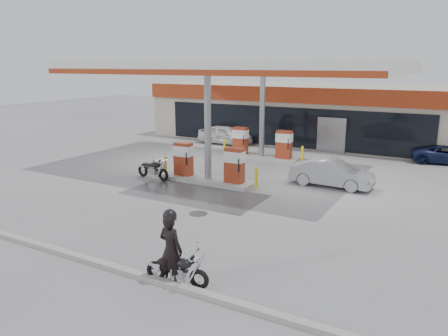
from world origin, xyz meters
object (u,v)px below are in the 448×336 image
(pump_island_near, at_px, (208,168))
(sedan_white, at_px, (225,135))
(main_motorcycle, at_px, (178,270))
(pump_island_far, at_px, (262,147))
(attendant, at_px, (246,141))
(parked_car_left, at_px, (240,129))
(biker_main, at_px, (171,249))
(parked_motorcycle, at_px, (153,170))
(parked_car_right, at_px, (447,155))
(hatchback_silver, at_px, (332,173))

(pump_island_near, height_order, sedan_white, pump_island_near)
(main_motorcycle, bearing_deg, pump_island_far, 99.04)
(main_motorcycle, xyz_separation_m, attendant, (-6.00, 15.79, 0.40))
(attendant, xyz_separation_m, parked_car_left, (-2.99, 5.00, -0.13))
(sedan_white, distance_m, attendant, 3.50)
(biker_main, distance_m, parked_car_left, 22.61)
(biker_main, xyz_separation_m, attendant, (-5.82, 15.82, -0.14))
(main_motorcycle, height_order, attendant, attendant)
(parked_motorcycle, bearing_deg, main_motorcycle, -40.10)
(parked_car_right, bearing_deg, pump_island_far, 103.16)
(sedan_white, bearing_deg, main_motorcycle, -153.94)
(sedan_white, xyz_separation_m, hatchback_silver, (9.49, -7.00, -0.05))
(biker_main, distance_m, attendant, 16.86)
(parked_car_right, bearing_deg, pump_island_near, 126.75)
(hatchback_silver, relative_size, parked_car_left, 0.81)
(biker_main, xyz_separation_m, parked_car_right, (5.25, 18.82, -0.43))
(biker_main, bearing_deg, attendant, -65.62)
(parked_car_right, bearing_deg, hatchback_silver, 141.61)
(attendant, xyz_separation_m, parked_car_right, (11.06, 3.00, -0.29))
(attendant, height_order, hatchback_silver, attendant)
(parked_motorcycle, bearing_deg, attendant, 90.06)
(pump_island_near, bearing_deg, parked_car_right, 46.31)
(hatchback_silver, xyz_separation_m, parked_car_right, (4.29, 7.80, -0.10))
(hatchback_silver, bearing_deg, pump_island_near, 114.48)
(pump_island_near, distance_m, parked_car_left, 12.82)
(biker_main, height_order, attendant, biker_main)
(pump_island_near, relative_size, pump_island_far, 1.00)
(biker_main, xyz_separation_m, parked_car_left, (-8.81, 20.82, -0.27))
(hatchback_silver, bearing_deg, sedan_white, 55.37)
(attendant, distance_m, parked_car_left, 5.83)
(biker_main, relative_size, attendant, 1.17)
(parked_motorcycle, distance_m, attendant, 7.89)
(main_motorcycle, relative_size, parked_motorcycle, 0.85)
(main_motorcycle, xyz_separation_m, parked_motorcycle, (-7.12, 7.99, 0.07))
(hatchback_silver, bearing_deg, pump_island_far, 55.93)
(pump_island_near, distance_m, attendant, 7.16)
(hatchback_silver, bearing_deg, biker_main, 176.85)
(parked_motorcycle, bearing_deg, pump_island_near, 25.21)
(pump_island_near, distance_m, parked_motorcycle, 2.75)
(pump_island_far, relative_size, attendant, 3.22)
(hatchback_silver, bearing_deg, parked_car_right, -27.06)
(biker_main, height_order, parked_car_left, biker_main)
(pump_island_near, bearing_deg, hatchback_silver, 22.70)
(main_motorcycle, height_order, parked_car_left, parked_car_left)
(biker_main, xyz_separation_m, sedan_white, (-8.54, 18.02, -0.28))
(main_motorcycle, relative_size, parked_car_left, 0.38)
(parked_car_left, bearing_deg, parked_motorcycle, -171.46)
(parked_car_left, bearing_deg, main_motorcycle, -156.41)
(pump_island_near, relative_size, sedan_white, 1.33)
(pump_island_near, xyz_separation_m, hatchback_silver, (5.26, 2.20, -0.09))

